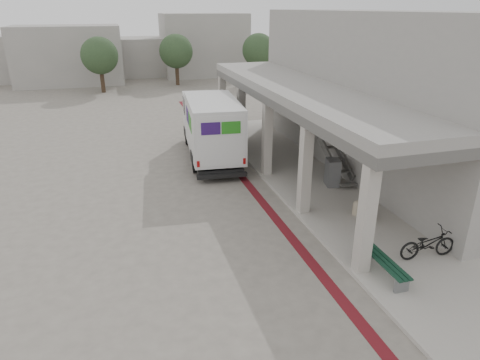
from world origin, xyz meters
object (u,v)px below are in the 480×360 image
object	(u,v)px
utility_cabinet	(333,173)
bicycle_black	(428,244)
fedex_truck	(211,126)
bench	(385,264)

from	to	relation	value
utility_cabinet	bicycle_black	xyz separation A→B (m)	(0.05, -5.91, -0.09)
bicycle_black	utility_cabinet	bearing A→B (deg)	3.74
fedex_truck	utility_cabinet	distance (m)	6.72
utility_cabinet	bicycle_black	bearing A→B (deg)	-77.40
fedex_truck	bench	xyz separation A→B (m)	(2.30, -11.64, -1.21)
fedex_truck	bench	bearing A→B (deg)	-73.37
utility_cabinet	bicycle_black	world-z (taller)	utility_cabinet
fedex_truck	bench	distance (m)	11.93
utility_cabinet	bench	bearing A→B (deg)	-92.90
fedex_truck	bench	size ratio (longest dim) A/B	3.80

